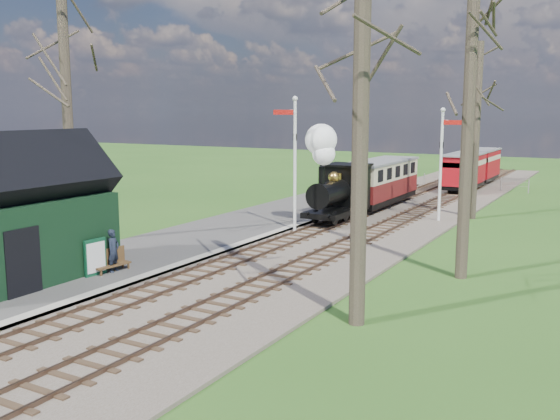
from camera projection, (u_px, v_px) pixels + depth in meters
The scene contains 18 objects.
distant_hills at pixel (508, 301), 71.76m from camera, with size 114.40×48.00×22.02m.
ballast_bed at pixel (382, 217), 32.79m from camera, with size 8.00×60.00×0.10m, color brown.
track_near at pixel (359, 214), 33.41m from camera, with size 1.60×60.00×0.15m.
track_far at pixel (406, 218), 32.15m from camera, with size 1.60×60.00×0.15m.
platform at pixel (219, 233), 28.23m from camera, with size 5.00×44.00×0.20m, color #474442.
coping_strip at pixel (263, 238), 27.12m from camera, with size 0.40×44.00×0.21m, color #B2AD9E.
station_shed at pixel (16, 217), 19.68m from camera, with size 3.25×6.30×4.78m.
semaphore_near at pixel (294, 154), 28.07m from camera, with size 1.22×0.24×6.22m.
semaphore_far at pixel (443, 156), 30.77m from camera, with size 1.22×0.24×5.72m.
bare_trees at pixel (267, 121), 21.72m from camera, with size 15.51×22.39×12.00m.
fence_line at pixel (436, 180), 45.23m from camera, with size 12.60×0.08×1.00m.
locomotive at pixel (336, 180), 30.48m from camera, with size 1.91×4.45×4.77m.
coach at pixel (380, 180), 35.79m from camera, with size 2.23×7.64×2.34m.
red_carriage_a at pixel (464, 171), 42.56m from camera, with size 2.03×5.03×2.14m.
red_carriage_b at pixel (481, 165), 47.29m from camera, with size 2.03×5.03×2.14m.
sign_board at pixel (95, 257), 20.51m from camera, with size 0.19×0.84×1.22m.
bench at pixel (110, 261), 21.07m from camera, with size 0.54×1.38×0.77m.
person at pixel (113, 251), 20.97m from camera, with size 0.53×0.35×1.45m, color #1B2130.
Camera 1 is at (12.51, -8.78, 5.61)m, focal length 40.00 mm.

